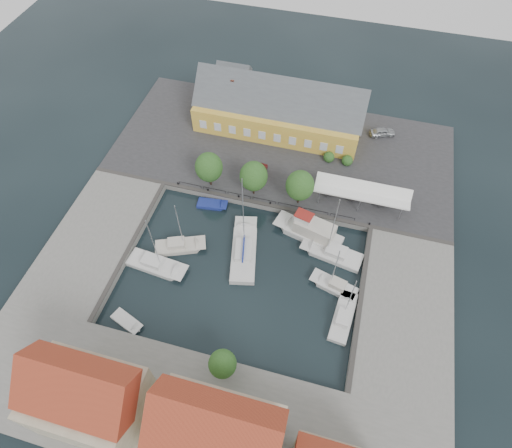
{
  "coord_description": "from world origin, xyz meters",
  "views": [
    {
      "loc": [
        9.72,
        -29.65,
        51.56
      ],
      "look_at": [
        0.0,
        6.0,
        1.5
      ],
      "focal_mm": 30.0,
      "sensor_mm": 36.0,
      "label": 1
    }
  ],
  "objects": [
    {
      "name": "ground",
      "position": [
        0.0,
        0.0,
        0.0
      ],
      "size": [
        140.0,
        140.0,
        0.0
      ],
      "primitive_type": "plane",
      "color": "black",
      "rests_on": "ground"
    },
    {
      "name": "north_quay",
      "position": [
        0.0,
        23.0,
        0.5
      ],
      "size": [
        56.0,
        26.0,
        1.0
      ],
      "primitive_type": "cube",
      "color": "#2D2D30",
      "rests_on": "ground"
    },
    {
      "name": "west_quay",
      "position": [
        -22.0,
        -2.0,
        0.5
      ],
      "size": [
        12.0,
        24.0,
        1.0
      ],
      "primitive_type": "cube",
      "color": "slate",
      "rests_on": "ground"
    },
    {
      "name": "east_quay",
      "position": [
        22.0,
        -2.0,
        0.5
      ],
      "size": [
        12.0,
        24.0,
        1.0
      ],
      "primitive_type": "cube",
      "color": "slate",
      "rests_on": "ground"
    },
    {
      "name": "south_bank",
      "position": [
        0.0,
        -21.0,
        0.5
      ],
      "size": [
        56.0,
        14.0,
        1.0
      ],
      "primitive_type": "cube",
      "color": "slate",
      "rests_on": "ground"
    },
    {
      "name": "quay_edge_fittings",
      "position": [
        0.02,
        4.75,
        1.06
      ],
      "size": [
        56.0,
        24.72,
        0.4
      ],
      "color": "#383533",
      "rests_on": "north_quay"
    },
    {
      "name": "warehouse",
      "position": [
        -2.6,
        28.36,
        4.43
      ],
      "size": [
        28.56,
        14.0,
        9.55
      ],
      "color": "gold",
      "rests_on": "north_quay"
    },
    {
      "name": "tent_canopy",
      "position": [
        14.0,
        14.5,
        3.68
      ],
      "size": [
        14.0,
        4.0,
        2.83
      ],
      "color": "white",
      "rests_on": "north_quay"
    },
    {
      "name": "quay_trees",
      "position": [
        -2.0,
        12.0,
        4.88
      ],
      "size": [
        18.2,
        4.2,
        6.3
      ],
      "color": "black",
      "rests_on": "north_quay"
    },
    {
      "name": "car_silver",
      "position": [
        15.91,
        30.64,
        1.74
      ],
      "size": [
        4.69,
        3.21,
        1.48
      ],
      "primitive_type": "imported",
      "rotation": [
        0.0,
        0.0,
        1.94
      ],
      "color": "#A9ACB0",
      "rests_on": "north_quay"
    },
    {
      "name": "car_red",
      "position": [
        -2.19,
        15.52,
        1.73
      ],
      "size": [
        1.99,
        4.55,
        1.45
      ],
      "primitive_type": "imported",
      "rotation": [
        0.0,
        0.0,
        -0.11
      ],
      "color": "maroon",
      "rests_on": "north_quay"
    },
    {
      "name": "center_sailboat",
      "position": [
        -0.58,
        1.66,
        0.36
      ],
      "size": [
        5.65,
        11.51,
        14.97
      ],
      "color": "silver",
      "rests_on": "ground"
    },
    {
      "name": "trawler",
      "position": [
        7.96,
        7.07,
        1.02
      ],
      "size": [
        10.66,
        5.48,
        5.0
      ],
      "color": "silver",
      "rests_on": "ground"
    },
    {
      "name": "east_boat_a",
      "position": [
        11.7,
        4.68,
        0.26
      ],
      "size": [
        9.18,
        4.46,
        12.45
      ],
      "color": "silver",
      "rests_on": "ground"
    },
    {
      "name": "east_boat_b",
      "position": [
        12.77,
        -0.43,
        0.26
      ],
      "size": [
        6.83,
        3.77,
        9.25
      ],
      "color": "silver",
      "rests_on": "ground"
    },
    {
      "name": "east_boat_c",
      "position": [
        14.46,
        -4.79,
        0.26
      ],
      "size": [
        2.97,
        7.5,
        9.53
      ],
      "color": "silver",
      "rests_on": "ground"
    },
    {
      "name": "west_boat_b",
      "position": [
        -9.82,
        0.07,
        0.26
      ],
      "size": [
        7.59,
        5.05,
        10.1
      ],
      "color": "beige",
      "rests_on": "ground"
    },
    {
      "name": "west_boat_c",
      "position": [
        -11.82,
        -3.68,
        0.26
      ],
      "size": [
        8.89,
        3.59,
        11.66
      ],
      "color": "silver",
      "rests_on": "ground"
    },
    {
      "name": "launch_sw",
      "position": [
        -12.15,
        -12.38,
        0.09
      ],
      "size": [
        4.67,
        3.06,
        0.98
      ],
      "color": "silver",
      "rests_on": "ground"
    },
    {
      "name": "launch_nw",
      "position": [
        -7.86,
        8.77,
        0.09
      ],
      "size": [
        4.88,
        2.38,
        0.88
      ],
      "color": "navy",
      "rests_on": "ground"
    },
    {
      "name": "townhouses",
      "position": [
        1.93,
        -23.24,
        5.82
      ],
      "size": [
        36.3,
        8.5,
        12.0
      ],
      "color": "beige",
      "rests_on": "south_bank"
    }
  ]
}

